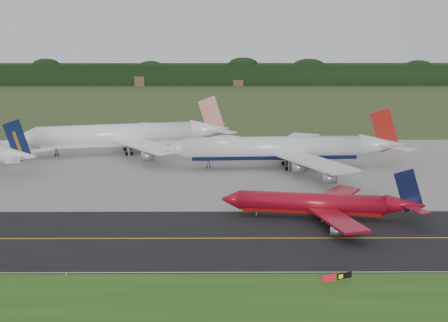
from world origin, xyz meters
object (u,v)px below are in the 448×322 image
jet_star_tail (127,135)px  jet_ba_747 (283,148)px  jet_red_737 (322,204)px  taxiway_sign (337,277)px

jet_star_tail → jet_ba_747: bearing=-23.4°
jet_red_737 → taxiway_sign: bearing=-95.2°
jet_red_737 → taxiway_sign: jet_red_737 is taller
taxiway_sign → jet_star_tail: bearing=115.5°
jet_ba_747 → jet_star_tail: jet_star_tail is taller
jet_star_tail → jet_red_737: bearing=-52.5°
jet_ba_747 → taxiway_sign: (0.81, -74.40, -4.25)m
jet_ba_747 → jet_red_737: bearing=-85.1°
jet_ba_747 → taxiway_sign: size_ratio=13.45×
taxiway_sign → jet_ba_747: bearing=90.6°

